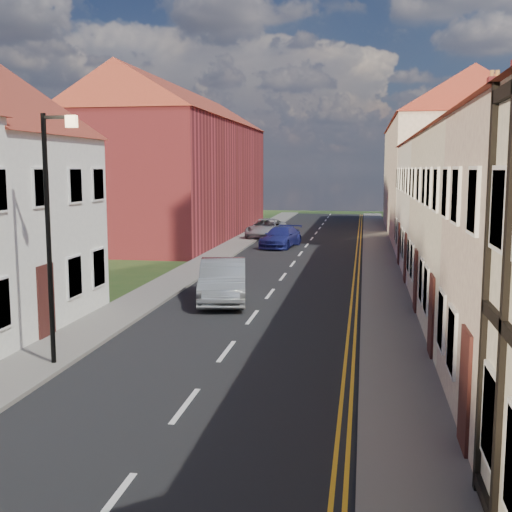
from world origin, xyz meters
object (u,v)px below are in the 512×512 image
object	(u,v)px
lamppost	(51,224)
car_mid	(223,281)
car_far	(281,237)
car_distant	(266,229)

from	to	relation	value
lamppost	car_mid	bearing A→B (deg)	74.53
car_mid	car_far	size ratio (longest dim) A/B	1.07
lamppost	car_far	xyz separation A→B (m)	(2.31, 24.90, -2.90)
car_mid	car_distant	world-z (taller)	car_mid
car_mid	car_far	bearing A→B (deg)	79.16
car_far	lamppost	bearing A→B (deg)	-85.50
lamppost	car_distant	bearing A→B (deg)	88.83
lamppost	car_distant	world-z (taller)	lamppost
car_far	car_distant	xyz separation A→B (m)	(-1.70, 5.10, 0.04)
car_mid	car_far	world-z (taller)	car_mid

